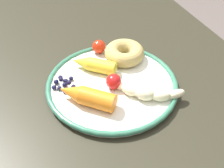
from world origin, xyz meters
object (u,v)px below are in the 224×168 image
at_px(carrot_yellow, 93,65).
at_px(blueberry_pile, 64,84).
at_px(plate, 112,85).
at_px(donut, 124,53).
at_px(dining_table, 110,108).
at_px(carrot_orange, 86,96).
at_px(banana, 146,92).
at_px(tomato_mid, 99,47).
at_px(tomato_near, 114,81).

xyz_separation_m(carrot_yellow, blueberry_pile, (0.03, -0.08, -0.01)).
bearing_deg(plate, donut, 138.89).
height_order(dining_table, blueberry_pile, blueberry_pile).
height_order(dining_table, carrot_orange, carrot_orange).
bearing_deg(plate, banana, 38.40).
distance_m(carrot_orange, tomato_mid, 0.18).
height_order(banana, tomato_mid, tomato_mid).
distance_m(plate, banana, 0.08).
height_order(carrot_yellow, donut, donut).
bearing_deg(donut, banana, -5.92).
bearing_deg(tomato_mid, dining_table, -6.20).
bearing_deg(carrot_orange, plate, 114.92).
height_order(plate, banana, banana).
height_order(banana, carrot_orange, carrot_orange).
bearing_deg(donut, tomato_mid, -136.51).
bearing_deg(donut, carrot_orange, -51.77).
xyz_separation_m(plate, blueberry_pile, (-0.04, -0.10, 0.01)).
height_order(carrot_orange, carrot_yellow, carrot_orange).
bearing_deg(carrot_yellow, banana, 29.27).
height_order(dining_table, carrot_yellow, carrot_yellow).
bearing_deg(banana, plate, -141.60).
bearing_deg(carrot_yellow, plate, 18.09).
bearing_deg(banana, donut, 174.08).
bearing_deg(plate, tomato_mid, 172.06).
relative_size(donut, tomato_mid, 2.83).
xyz_separation_m(plate, carrot_orange, (0.03, -0.07, 0.02)).
relative_size(plate, banana, 2.23).
relative_size(dining_table, tomato_near, 35.08).
relative_size(banana, carrot_yellow, 1.31).
height_order(donut, tomato_near, donut).
bearing_deg(banana, carrot_yellow, -150.73).
relative_size(carrot_yellow, donut, 1.05).
bearing_deg(tomato_mid, blueberry_pile, -53.53).
xyz_separation_m(donut, blueberry_pile, (0.04, -0.17, -0.01)).
xyz_separation_m(dining_table, tomato_near, (0.04, -0.01, 0.13)).
bearing_deg(carrot_orange, banana, 76.09).
bearing_deg(blueberry_pile, dining_table, 85.04).
height_order(carrot_orange, donut, carrot_orange).
xyz_separation_m(dining_table, blueberry_pile, (-0.01, -0.11, 0.12)).
relative_size(tomato_near, tomato_mid, 1.00).
bearing_deg(carrot_orange, tomato_near, 107.38).
distance_m(tomato_near, tomato_mid, 0.14).
bearing_deg(banana, dining_table, -154.38).
bearing_deg(carrot_orange, donut, 128.23).
distance_m(carrot_orange, donut, 0.18).
xyz_separation_m(plate, tomato_near, (0.01, -0.00, 0.02)).
height_order(banana, blueberry_pile, banana).
relative_size(dining_table, tomato_mid, 35.13).
distance_m(carrot_yellow, tomato_near, 0.08).
relative_size(plate, tomato_mid, 8.65).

